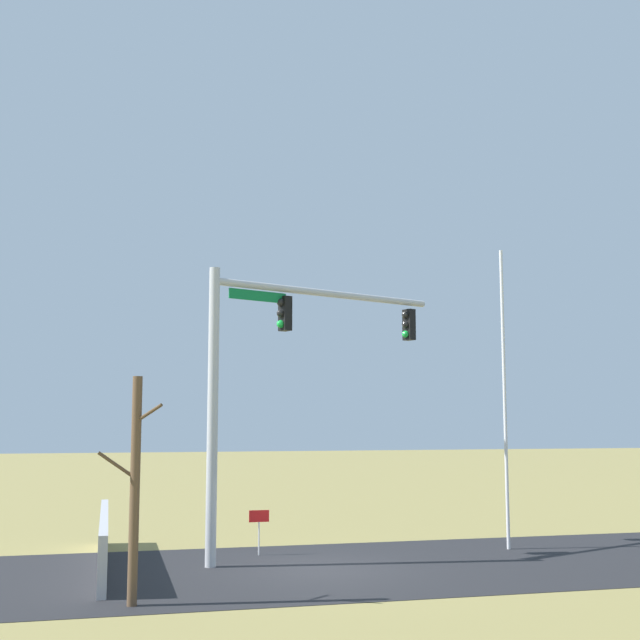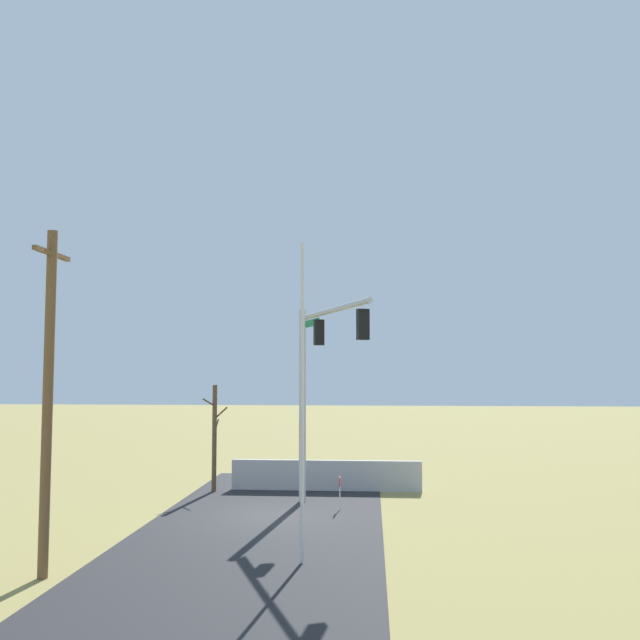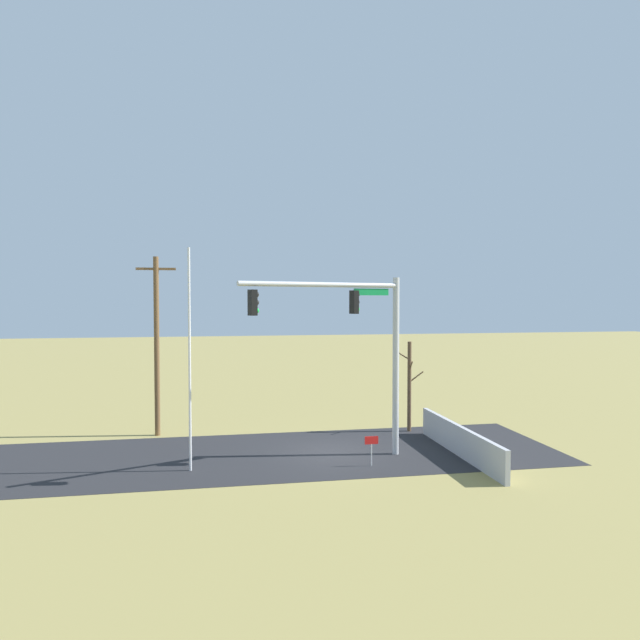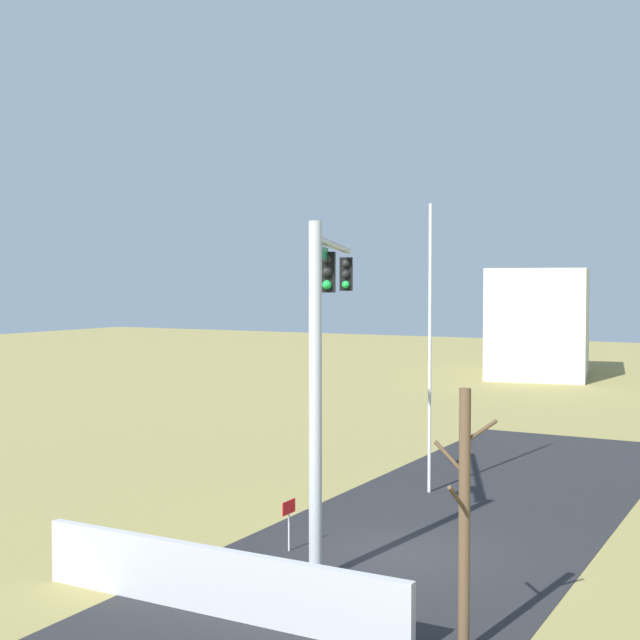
% 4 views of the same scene
% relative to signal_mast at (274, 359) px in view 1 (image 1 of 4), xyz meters
% --- Properties ---
extents(ground_plane, '(160.00, 160.00, 0.00)m').
position_rel_signal_mast_xyz_m(ground_plane, '(-0.96, 1.58, -5.35)').
color(ground_plane, olive).
extents(road_surface, '(28.00, 8.00, 0.01)m').
position_rel_signal_mast_xyz_m(road_surface, '(-4.96, 1.58, -5.34)').
color(road_surface, '#232326').
rests_on(road_surface, ground_plane).
extents(sidewalk_corner, '(6.00, 6.00, 0.01)m').
position_rel_signal_mast_xyz_m(sidewalk_corner, '(2.75, 0.69, -5.34)').
color(sidewalk_corner, '#B7B5AD').
rests_on(sidewalk_corner, ground_plane).
extents(retaining_fence, '(0.20, 8.29, 1.31)m').
position_rel_signal_mast_xyz_m(retaining_fence, '(4.38, -0.08, -4.69)').
color(retaining_fence, '#A8A8AD').
rests_on(retaining_fence, ground_plane).
extents(signal_mast, '(7.07, 2.97, 7.68)m').
position_rel_signal_mast_xyz_m(signal_mast, '(0.00, 0.00, 0.00)').
color(signal_mast, '#B2B5BA').
rests_on(signal_mast, ground_plane).
extents(flagpole, '(0.10, 0.10, 8.76)m').
position_rel_signal_mast_xyz_m(flagpole, '(-6.94, -0.18, -0.97)').
color(flagpole, silver).
rests_on(flagpole, ground_plane).
extents(bare_tree, '(1.27, 1.02, 4.59)m').
position_rel_signal_mast_xyz_m(bare_tree, '(3.79, 4.74, -3.00)').
color(bare_tree, brown).
rests_on(bare_tree, ground_plane).
extents(open_sign, '(0.56, 0.04, 1.22)m').
position_rel_signal_mast_xyz_m(open_sign, '(0.23, -0.87, -4.44)').
color(open_sign, silver).
rests_on(open_sign, ground_plane).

